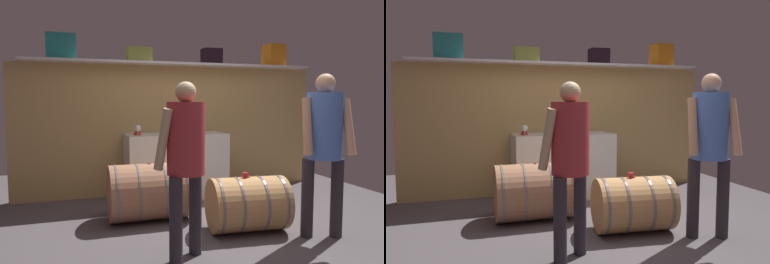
{
  "view_description": "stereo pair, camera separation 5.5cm",
  "coord_description": "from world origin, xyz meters",
  "views": [
    {
      "loc": [
        -1.55,
        -3.37,
        1.41
      ],
      "look_at": [
        -0.2,
        0.67,
        1.04
      ],
      "focal_mm": 34.8,
      "sensor_mm": 36.0,
      "label": 1
    },
    {
      "loc": [
        -1.49,
        -3.39,
        1.41
      ],
      "look_at": [
        -0.2,
        0.67,
        1.04
      ],
      "focal_mm": 34.8,
      "sensor_mm": 36.0,
      "label": 2
    }
  ],
  "objects": [
    {
      "name": "back_wall_panel",
      "position": [
        0.0,
        2.14,
        0.96
      ],
      "size": [
        4.68,
        0.1,
        1.93
      ],
      "primitive_type": "cube",
      "color": "tan",
      "rests_on": "ground"
    },
    {
      "name": "toolcase_olive",
      "position": [
        -0.56,
        1.99,
        2.06
      ],
      "size": [
        0.36,
        0.23,
        0.21
      ],
      "primitive_type": "cube",
      "rotation": [
        0.0,
        0.0,
        0.06
      ],
      "color": "olive",
      "rests_on": "high_shelf_board"
    },
    {
      "name": "toolcase_black",
      "position": [
        0.56,
        1.99,
        2.07
      ],
      "size": [
        0.3,
        0.26,
        0.23
      ],
      "primitive_type": "cube",
      "rotation": [
        0.0,
        0.0,
        -0.06
      ],
      "color": "black",
      "rests_on": "high_shelf_board"
    },
    {
      "name": "wine_barrel_far",
      "position": [
        -0.66,
        0.87,
        0.34
      ],
      "size": [
        0.95,
        0.68,
        0.68
      ],
      "rotation": [
        0.0,
        0.0,
        -0.02
      ],
      "color": "#AC7553",
      "rests_on": "ground"
    },
    {
      "name": "red_funnel",
      "position": [
        -0.64,
        1.75,
        0.98
      ],
      "size": [
        0.11,
        0.11,
        0.11
      ],
      "primitive_type": "cone",
      "color": "red",
      "rests_on": "work_cabinet"
    },
    {
      "name": "ground_plane",
      "position": [
        0.0,
        0.53,
        -0.01
      ],
      "size": [
        5.88,
        7.47,
        0.02
      ],
      "primitive_type": "cube",
      "color": "#564F53"
    },
    {
      "name": "toolcase_orange",
      "position": [
        1.64,
        1.99,
        2.13
      ],
      "size": [
        0.31,
        0.3,
        0.34
      ],
      "primitive_type": "cube",
      "rotation": [
        0.0,
        0.0,
        0.06
      ],
      "color": "orange",
      "rests_on": "high_shelf_board"
    },
    {
      "name": "high_shelf_board",
      "position": [
        0.0,
        1.99,
        1.94
      ],
      "size": [
        4.3,
        0.4,
        0.03
      ],
      "primitive_type": "cube",
      "color": "silver",
      "rests_on": "back_wall_panel"
    },
    {
      "name": "visitor_tasting",
      "position": [
        0.91,
        -0.25,
        1.03
      ],
      "size": [
        0.54,
        0.49,
        1.67
      ],
      "rotation": [
        0.0,
        0.0,
        2.82
      ],
      "color": "#312B32",
      "rests_on": "ground"
    },
    {
      "name": "winemaker_pouring",
      "position": [
        -0.59,
        -0.31,
        0.96
      ],
      "size": [
        0.49,
        0.46,
        1.57
      ],
      "rotation": [
        0.0,
        0.0,
        0.61
      ],
      "color": "#302A33",
      "rests_on": "ground"
    },
    {
      "name": "toolcase_teal",
      "position": [
        -1.61,
        1.99,
        2.13
      ],
      "size": [
        0.38,
        0.22,
        0.34
      ],
      "primitive_type": "cube",
      "rotation": [
        0.0,
        0.0,
        -0.01
      ],
      "color": "teal",
      "rests_on": "high_shelf_board"
    },
    {
      "name": "work_cabinet",
      "position": [
        -0.07,
        1.77,
        0.46
      ],
      "size": [
        1.44,
        0.61,
        0.93
      ],
      "primitive_type": "cube",
      "color": "white",
      "rests_on": "ground"
    },
    {
      "name": "wine_bottle_clear",
      "position": [
        0.28,
        1.82,
        1.06
      ],
      "size": [
        0.08,
        0.08,
        0.3
      ],
      "color": "#B3BDB5",
      "rests_on": "work_cabinet"
    },
    {
      "name": "tasting_cup",
      "position": [
        0.23,
        0.16,
        0.62
      ],
      "size": [
        0.06,
        0.06,
        0.05
      ],
      "primitive_type": "cylinder",
      "color": "red",
      "rests_on": "wine_barrel_near"
    },
    {
      "name": "wine_barrel_near",
      "position": [
        0.26,
        0.16,
        0.3
      ],
      "size": [
        0.87,
        0.66,
        0.6
      ],
      "rotation": [
        0.0,
        0.0,
        -0.11
      ],
      "color": "tan",
      "rests_on": "ground"
    },
    {
      "name": "wine_glass",
      "position": [
        -0.66,
        1.56,
        1.03
      ],
      "size": [
        0.08,
        0.08,
        0.15
      ],
      "color": "white",
      "rests_on": "work_cabinet"
    },
    {
      "name": "wine_bottle_green",
      "position": [
        -0.1,
        1.6,
        1.05
      ],
      "size": [
        0.07,
        0.07,
        0.26
      ],
      "color": "#32552C",
      "rests_on": "work_cabinet"
    }
  ]
}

